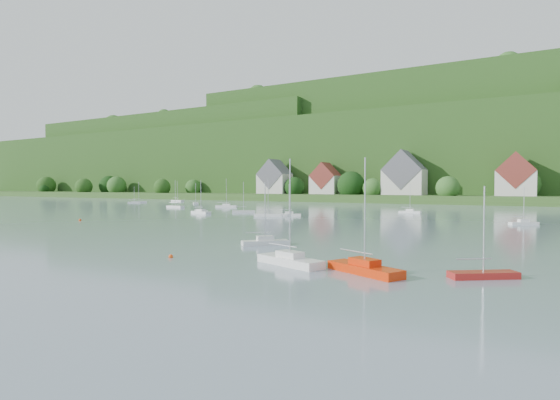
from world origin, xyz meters
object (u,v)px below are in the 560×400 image
near_sailboat_3 (265,241)px  near_sailboat_5 (364,268)px  near_sailboat_7 (483,274)px  near_sailboat_4 (290,260)px

near_sailboat_3 → near_sailboat_5: near_sailboat_5 is taller
near_sailboat_5 → near_sailboat_7: 8.20m
near_sailboat_3 → near_sailboat_7: (22.79, -7.67, -0.10)m
near_sailboat_3 → near_sailboat_4: size_ratio=0.80×
near_sailboat_3 → near_sailboat_7: 24.05m
near_sailboat_3 → near_sailboat_7: size_ratio=1.07×
near_sailboat_7 → near_sailboat_3: bearing=125.9°
near_sailboat_4 → near_sailboat_5: (6.52, -0.43, -0.00)m
near_sailboat_5 → near_sailboat_3: bearing=172.0°
near_sailboat_3 → near_sailboat_5: bearing=-79.9°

